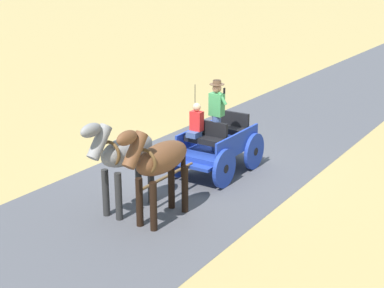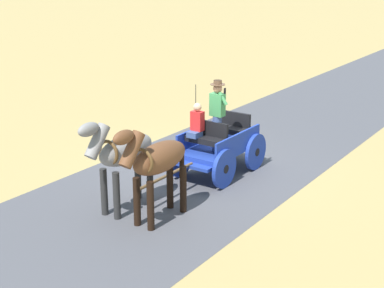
{
  "view_description": "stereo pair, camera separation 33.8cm",
  "coord_description": "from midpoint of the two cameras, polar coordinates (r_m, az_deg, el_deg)",
  "views": [
    {
      "loc": [
        -7.42,
        12.03,
        5.27
      ],
      "look_at": [
        -0.39,
        1.28,
        1.1
      ],
      "focal_mm": 53.52,
      "sensor_mm": 36.0,
      "label": 1
    },
    {
      "loc": [
        -7.7,
        11.84,
        5.27
      ],
      "look_at": [
        -0.39,
        1.28,
        1.1
      ],
      "focal_mm": 53.52,
      "sensor_mm": 36.0,
      "label": 2
    }
  ],
  "objects": [
    {
      "name": "horse_near_side",
      "position": [
        11.71,
        -2.73,
        -1.72
      ],
      "size": [
        0.6,
        2.13,
        2.21
      ],
      "color": "brown",
      "rests_on": "ground"
    },
    {
      "name": "horse_drawn_carriage",
      "position": [
        14.48,
        3.19,
        0.05
      ],
      "size": [
        1.43,
        4.5,
        2.5
      ],
      "color": "#1E3899",
      "rests_on": "ground"
    },
    {
      "name": "road_surface",
      "position": [
        15.07,
        2.19,
        -2.47
      ],
      "size": [
        5.25,
        160.0,
        0.01
      ],
      "primitive_type": "cube",
      "color": "#4C4C51",
      "rests_on": "ground"
    },
    {
      "name": "ground_plane",
      "position": [
        15.08,
        2.19,
        -2.49
      ],
      "size": [
        200.0,
        200.0,
        0.0
      ],
      "primitive_type": "plane",
      "color": "tan"
    },
    {
      "name": "traffic_cone",
      "position": [
        18.26,
        1.14,
        2.02
      ],
      "size": [
        0.32,
        0.32,
        0.5
      ],
      "primitive_type": "cone",
      "color": "orange",
      "rests_on": "ground"
    },
    {
      "name": "horse_off_side",
      "position": [
        12.27,
        -6.13,
        -0.88
      ],
      "size": [
        0.6,
        2.13,
        2.21
      ],
      "color": "gray",
      "rests_on": "ground"
    }
  ]
}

